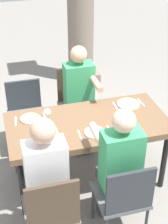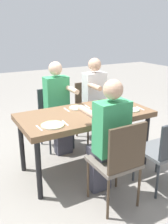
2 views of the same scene
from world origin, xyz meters
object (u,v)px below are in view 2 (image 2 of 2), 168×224
(chair_mid_north, at_px, (119,159))
(diner_man_white, at_px, (59,105))
(diner_woman_green, at_px, (107,138))
(plate_2, at_px, (53,125))
(chair_west_north, at_px, (165,149))
(plate_1, at_px, (77,108))
(chair_west_south, at_px, (90,107))
(wine_glass_0, at_px, (116,102))
(diner_guest_third, at_px, (96,99))
(plate_0, at_px, (131,110))
(chair_mid_south, at_px, (54,114))
(dining_table, at_px, (85,118))

(chair_mid_north, bearing_deg, diner_man_white, -90.11)
(diner_woman_green, relative_size, plate_2, 5.16)
(chair_west_north, bearing_deg, diner_woman_green, -17.24)
(diner_woman_green, bearing_deg, plate_1, -95.41)
(chair_west_south, relative_size, chair_mid_north, 0.98)
(wine_glass_0, bearing_deg, diner_guest_third, -101.86)
(diner_woman_green, relative_size, diner_guest_third, 0.98)
(diner_man_white, bearing_deg, chair_mid_north, 89.89)
(diner_woman_green, xyz_separation_m, diner_guest_third, (-0.64, -1.25, 0.02))
(plate_0, bearing_deg, chair_mid_north, 43.98)
(plate_0, bearing_deg, chair_west_north, 89.40)
(chair_mid_north, bearing_deg, plate_1, -94.18)
(chair_mid_north, distance_m, plate_2, 0.79)
(diner_guest_third, height_order, plate_0, diner_guest_third)
(chair_mid_south, xyz_separation_m, diner_man_white, (-0.00, 0.18, 0.19))
(diner_woman_green, bearing_deg, chair_mid_north, 90.82)
(wine_glass_0, bearing_deg, chair_mid_south, -62.81)
(plate_1, relative_size, plate_2, 0.84)
(chair_mid_north, xyz_separation_m, plate_2, (0.44, -0.62, 0.23))
(chair_mid_north, distance_m, chair_mid_south, 1.65)
(chair_west_north, relative_size, diner_guest_third, 0.63)
(diner_guest_third, distance_m, plate_0, 0.84)
(diner_guest_third, distance_m, plate_2, 1.36)
(chair_west_south, bearing_deg, dining_table, 56.39)
(wine_glass_0, bearing_deg, plate_0, 148.62)
(dining_table, height_order, chair_mid_north, chair_mid_north)
(dining_table, bearing_deg, plate_2, 21.85)
(plate_0, height_order, plate_2, same)
(chair_west_north, height_order, chair_mid_south, chair_mid_south)
(dining_table, xyz_separation_m, chair_mid_south, (0.09, -0.82, -0.18))
(diner_woman_green, xyz_separation_m, plate_1, (-0.08, -0.83, 0.08))
(plate_0, height_order, plate_1, same)
(dining_table, bearing_deg, diner_man_white, -82.72)
(plate_1, bearing_deg, plate_0, 144.06)
(diner_woman_green, distance_m, plate_2, 0.60)
(diner_man_white, distance_m, plate_0, 1.07)
(dining_table, bearing_deg, wine_glass_0, 164.83)
(chair_west_north, relative_size, chair_mid_south, 0.95)
(chair_west_north, height_order, diner_man_white, diner_man_white)
(chair_mid_north, xyz_separation_m, plate_1, (-0.08, -1.03, 0.23))
(chair_west_south, xyz_separation_m, plate_0, (-0.01, 1.03, 0.25))
(wine_glass_0, bearing_deg, diner_woman_green, 46.96)
(dining_table, relative_size, diner_man_white, 1.24)
(dining_table, relative_size, chair_mid_north, 1.74)
(chair_west_south, xyz_separation_m, diner_woman_green, (0.64, 1.45, 0.17))
(plate_1, bearing_deg, wine_glass_0, 142.34)
(chair_west_north, relative_size, plate_0, 4.03)
(diner_woman_green, xyz_separation_m, plate_2, (0.43, -0.41, 0.08))
(dining_table, distance_m, chair_west_south, 1.01)
(chair_mid_south, distance_m, diner_man_white, 0.26)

